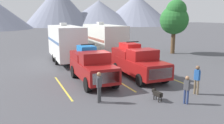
{
  "coord_description": "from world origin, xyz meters",
  "views": [
    {
      "loc": [
        -6.68,
        -14.26,
        4.59
      ],
      "look_at": [
        0.0,
        1.31,
        1.2
      ],
      "focal_mm": 37.05,
      "sensor_mm": 36.0,
      "label": 1
    }
  ],
  "objects": [
    {
      "name": "lot_stripe_b",
      "position": [
        0.0,
        0.31,
        0.0
      ],
      "size": [
        0.12,
        5.5,
        0.01
      ],
      "primitive_type": "cube",
      "color": "gold",
      "rests_on": "ground"
    },
    {
      "name": "camper_trailer_b",
      "position": [
        2.34,
        9.0,
        2.07
      ],
      "size": [
        2.69,
        8.63,
        3.94
      ],
      "color": "silver",
      "rests_on": "ground"
    },
    {
      "name": "tree_a",
      "position": [
        11.47,
        8.85,
        4.37
      ],
      "size": [
        3.45,
        3.45,
        6.51
      ],
      "color": "brown",
      "rests_on": "ground"
    },
    {
      "name": "mountain_ridge",
      "position": [
        4.46,
        85.89,
        7.52
      ],
      "size": [
        132.02,
        47.35,
        17.28
      ],
      "color": "gray",
      "rests_on": "ground"
    },
    {
      "name": "pickup_truck_b",
      "position": [
        1.82,
        0.7,
        1.22
      ],
      "size": [
        2.24,
        5.76,
        2.65
      ],
      "color": "maroon",
      "rests_on": "ground"
    },
    {
      "name": "person_c",
      "position": [
        -2.65,
        -3.13,
        0.97
      ],
      "size": [
        0.32,
        0.31,
        1.68
      ],
      "color": "#3F3F42",
      "rests_on": "ground"
    },
    {
      "name": "pickup_truck_a",
      "position": [
        -1.77,
        0.82,
        1.21
      ],
      "size": [
        2.17,
        5.33,
        2.61
      ],
      "color": "maroon",
      "rests_on": "ground"
    },
    {
      "name": "camper_trailer_a",
      "position": [
        -1.88,
        8.58,
        2.05
      ],
      "size": [
        2.63,
        8.37,
        3.9
      ],
      "color": "white",
      "rests_on": "ground"
    },
    {
      "name": "person_b",
      "position": [
        3.11,
        -4.15,
        1.0
      ],
      "size": [
        0.29,
        0.36,
        1.74
      ],
      "color": "#726047",
      "rests_on": "ground"
    },
    {
      "name": "ground_plane",
      "position": [
        0.0,
        0.0,
        0.0
      ],
      "size": [
        240.0,
        240.0,
        0.0
      ],
      "primitive_type": "plane",
      "color": "#47474C"
    },
    {
      "name": "lot_stripe_c",
      "position": [
        3.95,
        0.31,
        0.0
      ],
      "size": [
        0.12,
        5.5,
        0.01
      ],
      "primitive_type": "cube",
      "color": "gold",
      "rests_on": "ground"
    },
    {
      "name": "lot_stripe_a",
      "position": [
        -3.95,
        0.31,
        0.0
      ],
      "size": [
        0.12,
        5.5,
        0.01
      ],
      "primitive_type": "cube",
      "color": "gold",
      "rests_on": "ground"
    },
    {
      "name": "person_a",
      "position": [
        1.5,
        -5.14,
        0.88
      ],
      "size": [
        0.27,
        0.3,
        1.53
      ],
      "color": "navy",
      "rests_on": "ground"
    },
    {
      "name": "dog",
      "position": [
        0.36,
        -4.07,
        0.41
      ],
      "size": [
        0.28,
        0.9,
        0.63
      ],
      "color": "black",
      "rests_on": "ground"
    }
  ]
}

